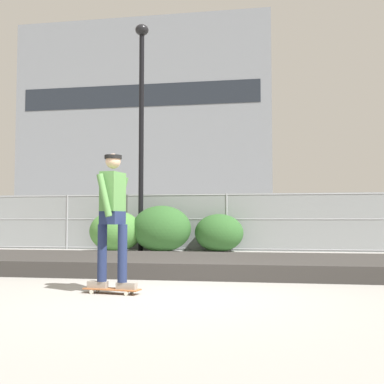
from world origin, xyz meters
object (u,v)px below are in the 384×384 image
at_px(skater, 113,211).
at_px(shrub_center, 161,229).
at_px(shrub_left, 116,231).
at_px(street_lamp, 141,110).
at_px(parked_car_mid, 318,224).
at_px(parked_car_near, 173,224).
at_px(skateboard, 112,289).
at_px(shrub_right, 219,233).

distance_m(skater, shrub_center, 8.27).
height_order(shrub_left, shrub_center, shrub_center).
bearing_deg(shrub_left, shrub_center, 6.03).
height_order(skater, street_lamp, street_lamp).
bearing_deg(parked_car_mid, skater, -107.96).
xyz_separation_m(parked_car_near, shrub_center, (0.48, -4.13, -0.12)).
xyz_separation_m(skater, parked_car_near, (-1.67, 12.31, -0.30)).
distance_m(shrub_left, shrub_center, 1.45).
distance_m(parked_car_near, shrub_left, 4.40).
bearing_deg(skater, shrub_center, 98.29).
distance_m(parked_car_mid, shrub_left, 7.84).
relative_size(skater, street_lamp, 0.25).
height_order(parked_car_mid, shrub_center, parked_car_mid).
height_order(skateboard, street_lamp, street_lamp).
relative_size(parked_car_near, shrub_right, 2.92).
xyz_separation_m(skateboard, skater, (-0.00, 0.00, 1.08)).
xyz_separation_m(street_lamp, parked_car_near, (0.30, 3.74, -3.74)).
bearing_deg(skater, shrub_right, 86.15).
distance_m(skateboard, shrub_center, 8.29).
height_order(skater, shrub_right, skater).
xyz_separation_m(shrub_left, shrub_center, (1.44, 0.15, 0.08)).
bearing_deg(shrub_center, parked_car_near, 96.57).
xyz_separation_m(skateboard, street_lamp, (-1.97, 8.57, 4.52)).
bearing_deg(parked_car_near, skater, -82.29).
xyz_separation_m(parked_car_mid, shrub_left, (-6.60, -4.22, -0.20)).
relative_size(skateboard, street_lamp, 0.11).
bearing_deg(street_lamp, skater, -77.06).
height_order(street_lamp, shrub_left, street_lamp).
bearing_deg(shrub_right, skater, -93.85).
bearing_deg(shrub_left, skateboard, -71.86).
height_order(parked_car_near, shrub_right, parked_car_near).
bearing_deg(shrub_right, skateboard, -93.85).
xyz_separation_m(skater, parked_car_mid, (3.97, 12.24, -0.30)).
relative_size(shrub_left, shrub_center, 0.89).
relative_size(skateboard, parked_car_mid, 0.18).
distance_m(skateboard, parked_car_near, 12.45).
bearing_deg(skateboard, shrub_center, 98.29).
height_order(skateboard, parked_car_mid, parked_car_mid).
relative_size(skater, shrub_left, 1.12).
height_order(skater, shrub_left, skater).
relative_size(parked_car_mid, shrub_right, 2.96).
bearing_deg(parked_car_near, shrub_right, -59.32).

